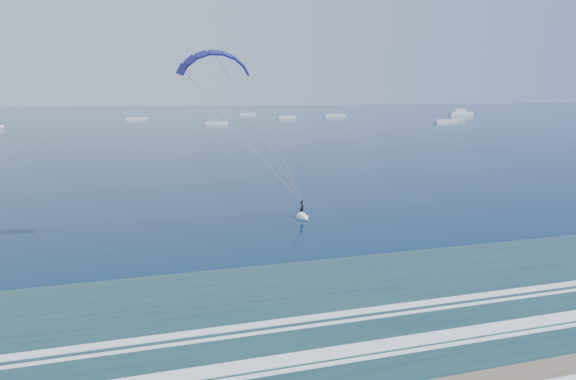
{
  "coord_description": "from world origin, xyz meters",
  "views": [
    {
      "loc": [
        -7.94,
        -15.94,
        12.56
      ],
      "look_at": [
        4.62,
        26.2,
        4.1
      ],
      "focal_mm": 32.0,
      "sensor_mm": 36.0,
      "label": 1
    }
  ],
  "objects_px": {
    "sailboat_5": "(286,117)",
    "sailboat_6": "(446,121)",
    "motor_yacht": "(460,113)",
    "sailboat_4": "(247,114)",
    "sailboat_8": "(335,115)",
    "kitesurfer_rig": "(263,137)",
    "sailboat_3": "(216,123)",
    "sailboat_2": "(136,119)"
  },
  "relations": [
    {
      "from": "sailboat_4",
      "to": "sailboat_8",
      "type": "xyz_separation_m",
      "value": [
        39.57,
        -27.43,
        0.01
      ]
    },
    {
      "from": "motor_yacht",
      "to": "sailboat_3",
      "type": "xyz_separation_m",
      "value": [
        -133.77,
        -35.52,
        -0.77
      ]
    },
    {
      "from": "sailboat_2",
      "to": "sailboat_5",
      "type": "distance_m",
      "value": 68.18
    },
    {
      "from": "sailboat_2",
      "to": "sailboat_4",
      "type": "xyz_separation_m",
      "value": [
        57.6,
        33.08,
        -0.0
      ]
    },
    {
      "from": "motor_yacht",
      "to": "sailboat_5",
      "type": "relative_size",
      "value": 1.22
    },
    {
      "from": "kitesurfer_rig",
      "to": "sailboat_3",
      "type": "height_order",
      "value": "kitesurfer_rig"
    },
    {
      "from": "sailboat_4",
      "to": "sailboat_8",
      "type": "relative_size",
      "value": 0.82
    },
    {
      "from": "kitesurfer_rig",
      "to": "sailboat_6",
      "type": "xyz_separation_m",
      "value": [
        111.46,
        139.78,
        -7.91
      ]
    },
    {
      "from": "sailboat_4",
      "to": "sailboat_5",
      "type": "height_order",
      "value": "sailboat_4"
    },
    {
      "from": "kitesurfer_rig",
      "to": "sailboat_2",
      "type": "relative_size",
      "value": 1.4
    },
    {
      "from": "sailboat_2",
      "to": "sailboat_3",
      "type": "xyz_separation_m",
      "value": [
        29.25,
        -41.19,
        0.0
      ]
    },
    {
      "from": "motor_yacht",
      "to": "sailboat_4",
      "type": "distance_m",
      "value": 112.32
    },
    {
      "from": "sailboat_2",
      "to": "sailboat_6",
      "type": "distance_m",
      "value": 133.53
    },
    {
      "from": "sailboat_3",
      "to": "sailboat_8",
      "type": "xyz_separation_m",
      "value": [
        67.92,
        46.84,
        0.0
      ]
    },
    {
      "from": "sailboat_4",
      "to": "sailboat_6",
      "type": "relative_size",
      "value": 0.87
    },
    {
      "from": "motor_yacht",
      "to": "sailboat_5",
      "type": "distance_m",
      "value": 95.18
    },
    {
      "from": "kitesurfer_rig",
      "to": "sailboat_3",
      "type": "xyz_separation_m",
      "value": [
        19.01,
        153.55,
        -7.92
      ]
    },
    {
      "from": "kitesurfer_rig",
      "to": "sailboat_4",
      "type": "height_order",
      "value": "kitesurfer_rig"
    },
    {
      "from": "sailboat_5",
      "to": "sailboat_8",
      "type": "height_order",
      "value": "sailboat_8"
    },
    {
      "from": "sailboat_3",
      "to": "sailboat_5",
      "type": "xyz_separation_m",
      "value": [
        38.6,
        34.45,
        -0.01
      ]
    },
    {
      "from": "sailboat_2",
      "to": "sailboat_6",
      "type": "height_order",
      "value": "sailboat_6"
    },
    {
      "from": "sailboat_6",
      "to": "sailboat_8",
      "type": "bearing_deg",
      "value": 112.04
    },
    {
      "from": "kitesurfer_rig",
      "to": "sailboat_8",
      "type": "height_order",
      "value": "kitesurfer_rig"
    },
    {
      "from": "sailboat_6",
      "to": "sailboat_8",
      "type": "height_order",
      "value": "sailboat_8"
    },
    {
      "from": "sailboat_6",
      "to": "motor_yacht",
      "type": "bearing_deg",
      "value": 50.03
    },
    {
      "from": "motor_yacht",
      "to": "sailboat_5",
      "type": "bearing_deg",
      "value": -179.36
    },
    {
      "from": "sailboat_2",
      "to": "sailboat_3",
      "type": "bearing_deg",
      "value": -54.62
    },
    {
      "from": "motor_yacht",
      "to": "sailboat_8",
      "type": "height_order",
      "value": "sailboat_8"
    },
    {
      "from": "kitesurfer_rig",
      "to": "motor_yacht",
      "type": "height_order",
      "value": "kitesurfer_rig"
    },
    {
      "from": "sailboat_2",
      "to": "sailboat_8",
      "type": "distance_m",
      "value": 97.33
    },
    {
      "from": "motor_yacht",
      "to": "sailboat_3",
      "type": "relative_size",
      "value": 1.1
    },
    {
      "from": "motor_yacht",
      "to": "sailboat_2",
      "type": "bearing_deg",
      "value": 178.01
    },
    {
      "from": "sailboat_5",
      "to": "sailboat_6",
      "type": "bearing_deg",
      "value": -41.84
    },
    {
      "from": "kitesurfer_rig",
      "to": "sailboat_5",
      "type": "height_order",
      "value": "kitesurfer_rig"
    },
    {
      "from": "sailboat_2",
      "to": "sailboat_5",
      "type": "xyz_separation_m",
      "value": [
        67.85,
        -6.74,
        -0.01
      ]
    },
    {
      "from": "kitesurfer_rig",
      "to": "sailboat_6",
      "type": "bearing_deg",
      "value": 51.43
    },
    {
      "from": "sailboat_4",
      "to": "sailboat_8",
      "type": "distance_m",
      "value": 48.15
    },
    {
      "from": "sailboat_5",
      "to": "sailboat_6",
      "type": "height_order",
      "value": "sailboat_6"
    },
    {
      "from": "sailboat_6",
      "to": "sailboat_8",
      "type": "xyz_separation_m",
      "value": [
        -24.53,
        60.61,
        -0.0
      ]
    },
    {
      "from": "motor_yacht",
      "to": "sailboat_3",
      "type": "distance_m",
      "value": 138.4
    },
    {
      "from": "sailboat_5",
      "to": "motor_yacht",
      "type": "bearing_deg",
      "value": 0.64
    },
    {
      "from": "sailboat_4",
      "to": "motor_yacht",
      "type": "bearing_deg",
      "value": -20.18
    }
  ]
}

